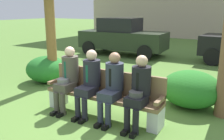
% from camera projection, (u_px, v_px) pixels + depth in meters
% --- Properties ---
extents(ground_plane, '(80.00, 80.00, 0.00)m').
position_uv_depth(ground_plane, '(91.00, 112.00, 5.02)').
color(ground_plane, '#537B33').
extents(park_bench, '(2.43, 0.44, 0.90)m').
position_uv_depth(park_bench, '(103.00, 94.00, 4.81)').
color(park_bench, brown).
rests_on(park_bench, ground).
extents(seated_man_leftmost, '(0.34, 0.72, 1.33)m').
position_uv_depth(seated_man_leftmost, '(68.00, 76.00, 5.00)').
color(seated_man_leftmost, '#4C473D').
rests_on(seated_man_leftmost, ground).
extents(seated_man_centerleft, '(0.34, 0.72, 1.30)m').
position_uv_depth(seated_man_centerleft, '(89.00, 80.00, 4.75)').
color(seated_man_centerleft, '#23232D').
rests_on(seated_man_centerleft, ground).
extents(seated_man_centerright, '(0.34, 0.72, 1.30)m').
position_uv_depth(seated_man_centerright, '(112.00, 84.00, 4.50)').
color(seated_man_centerright, '#2D3342').
rests_on(seated_man_centerright, ground).
extents(seated_man_rightmost, '(0.34, 0.72, 1.29)m').
position_uv_depth(seated_man_rightmost, '(139.00, 89.00, 4.24)').
color(seated_man_rightmost, black).
rests_on(seated_man_rightmost, ground).
extents(shrub_near_bench, '(1.21, 1.11, 0.76)m').
position_uv_depth(shrub_near_bench, '(47.00, 69.00, 7.04)').
color(shrub_near_bench, '#236E26').
rests_on(shrub_near_bench, ground).
extents(shrub_mid_lawn, '(1.27, 1.16, 0.79)m').
position_uv_depth(shrub_mid_lawn, '(191.00, 89.00, 5.25)').
color(shrub_mid_lawn, '#257023').
rests_on(shrub_mid_lawn, ground).
extents(parked_car_near, '(3.94, 1.78, 1.68)m').
position_uv_depth(parked_car_near, '(122.00, 37.00, 11.15)').
color(parked_car_near, '#232D1E').
rests_on(parked_car_near, ground).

